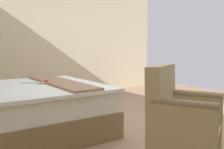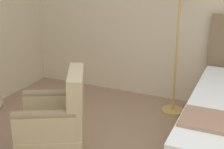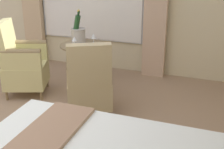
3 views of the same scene
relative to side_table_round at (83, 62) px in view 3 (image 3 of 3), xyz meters
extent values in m
cylinder|color=olive|center=(0.00, 0.00, -0.41)|extent=(0.39, 0.39, 0.03)
cylinder|color=olive|center=(0.00, 0.00, -0.09)|extent=(0.07, 0.07, 0.67)
cylinder|color=olive|center=(0.00, 0.00, 0.26)|extent=(0.64, 0.64, 0.02)
cylinder|color=#B5B0A7|center=(-0.03, -0.07, 0.37)|extent=(0.20, 0.20, 0.21)
torus|color=#B5B0A7|center=(-0.03, -0.07, 0.48)|extent=(0.21, 0.21, 0.02)
cylinder|color=white|center=(-0.03, -0.07, 0.46)|extent=(0.17, 0.17, 0.03)
cylinder|color=#1E4723|center=(-0.03, -0.10, 0.53)|extent=(0.08, 0.14, 0.29)
cylinder|color=#193D1E|center=(-0.03, -0.06, 0.70)|extent=(0.03, 0.05, 0.08)
sphere|color=gold|center=(-0.03, -0.06, 0.73)|extent=(0.04, 0.04, 0.04)
cylinder|color=white|center=(0.16, -0.04, 0.27)|extent=(0.06, 0.06, 0.01)
cylinder|color=white|center=(0.16, -0.04, 0.32)|extent=(0.01, 0.01, 0.08)
cone|color=white|center=(0.16, -0.04, 0.39)|extent=(0.07, 0.07, 0.06)
cylinder|color=white|center=(-0.11, 0.12, 0.27)|extent=(0.07, 0.07, 0.01)
cylinder|color=white|center=(-0.11, 0.12, 0.31)|extent=(0.01, 0.01, 0.07)
cone|color=white|center=(-0.11, 0.12, 0.38)|extent=(0.08, 0.08, 0.07)
cylinder|color=white|center=(0.12, 0.13, 0.27)|extent=(0.19, 0.19, 0.01)
sphere|color=maroon|center=(0.09, 0.13, 0.29)|extent=(0.02, 0.02, 0.02)
sphere|color=maroon|center=(0.15, 0.14, 0.29)|extent=(0.03, 0.03, 0.03)
cylinder|color=olive|center=(0.30, 0.45, -0.37)|extent=(0.04, 0.04, 0.11)
cylinder|color=olive|center=(0.51, 0.05, -0.37)|extent=(0.04, 0.04, 0.11)
cylinder|color=olive|center=(0.70, 0.66, -0.37)|extent=(0.04, 0.04, 0.11)
cylinder|color=olive|center=(0.91, 0.26, -0.37)|extent=(0.04, 0.04, 0.11)
cube|color=tan|center=(0.61, 0.35, -0.14)|extent=(0.72, 0.72, 0.34)
cube|color=tan|center=(0.80, 0.46, 0.28)|extent=(0.36, 0.51, 0.51)
cube|color=tan|center=(0.49, 0.54, 0.14)|extent=(0.47, 0.31, 0.22)
cylinder|color=olive|center=(0.49, 0.54, 0.25)|extent=(0.47, 0.31, 0.09)
cube|color=tan|center=(0.69, 0.15, 0.14)|extent=(0.47, 0.31, 0.22)
cylinder|color=olive|center=(0.69, 0.15, 0.25)|extent=(0.47, 0.31, 0.09)
cylinder|color=olive|center=(0.52, -0.41, -0.36)|extent=(0.04, 0.04, 0.13)
cylinder|color=olive|center=(0.10, -0.56, -0.36)|extent=(0.04, 0.04, 0.13)
cylinder|color=olive|center=(0.69, -0.85, -0.36)|extent=(0.04, 0.04, 0.13)
cylinder|color=olive|center=(0.26, -1.01, -0.36)|extent=(0.04, 0.04, 0.13)
cube|color=#C9C280|center=(0.39, -0.71, -0.13)|extent=(0.69, 0.70, 0.32)
cube|color=#C9C280|center=(0.47, -0.92, 0.32)|extent=(0.54, 0.34, 0.60)
cube|color=#C9C280|center=(0.59, -0.61, 0.15)|extent=(0.26, 0.51, 0.24)
cylinder|color=olive|center=(0.59, -0.61, 0.27)|extent=(0.26, 0.51, 0.09)
cube|color=#C9C280|center=(0.18, -0.76, 0.15)|extent=(0.26, 0.51, 0.24)
cylinder|color=olive|center=(0.18, -0.76, 0.27)|extent=(0.26, 0.51, 0.09)
camera|label=1|loc=(-0.72, 2.02, 0.68)|focal=40.00mm
camera|label=2|loc=(2.06, -1.60, 1.34)|focal=50.00mm
camera|label=3|loc=(3.84, 1.83, 1.49)|focal=50.00mm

